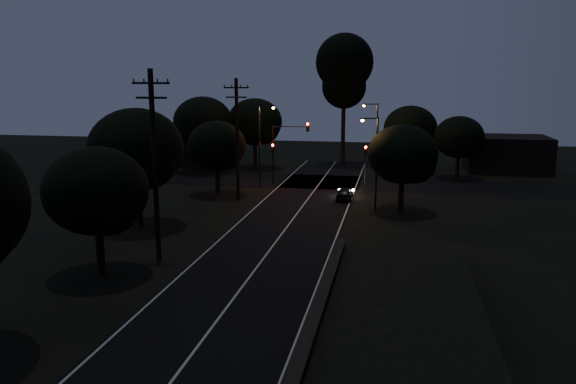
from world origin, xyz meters
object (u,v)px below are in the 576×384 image
(tall_pine, at_px, (344,70))
(streetlight_b, at_px, (375,136))
(car, at_px, (345,193))
(signal_right, at_px, (365,158))
(utility_pole_mid, at_px, (155,163))
(signal_mast, at_px, (290,141))
(streetlight_a, at_px, (261,140))
(streetlight_c, at_px, (375,157))
(utility_pole_far, at_px, (237,137))
(signal_left, at_px, (273,156))

(tall_pine, xyz_separation_m, streetlight_b, (4.31, -11.00, -6.82))
(car, bearing_deg, signal_right, -101.98)
(utility_pole_mid, xyz_separation_m, car, (9.20, 18.74, -5.17))
(signal_mast, xyz_separation_m, streetlight_a, (-2.39, -1.99, 0.30))
(streetlight_c, bearing_deg, streetlight_a, 144.31)
(utility_pole_mid, relative_size, signal_right, 2.68)
(car, bearing_deg, tall_pine, -83.43)
(tall_pine, xyz_separation_m, car, (2.20, -21.26, -10.89))
(signal_right, bearing_deg, utility_pole_far, -143.00)
(tall_pine, height_order, signal_mast, tall_pine)
(streetlight_a, bearing_deg, car, -26.59)
(tall_pine, distance_m, car, 23.99)
(signal_left, relative_size, streetlight_b, 0.51)
(signal_mast, relative_size, car, 1.89)
(utility_pole_far, xyz_separation_m, signal_left, (1.40, 7.99, -2.65))
(signal_left, bearing_deg, streetlight_c, -43.76)
(tall_pine, height_order, car, tall_pine)
(streetlight_b, xyz_separation_m, car, (-2.11, -10.26, -4.07))
(streetlight_a, height_order, car, streetlight_a)
(utility_pole_far, height_order, streetlight_a, utility_pole_far)
(utility_pole_mid, xyz_separation_m, utility_pole_far, (0.00, 17.00, -0.25))
(streetlight_b, bearing_deg, streetlight_c, -87.86)
(streetlight_a, xyz_separation_m, streetlight_c, (11.14, -8.00, -0.29))
(tall_pine, height_order, streetlight_b, tall_pine)
(signal_left, relative_size, car, 1.24)
(streetlight_c, bearing_deg, signal_right, 97.02)
(streetlight_a, distance_m, streetlight_b, 12.19)
(streetlight_c, height_order, car, streetlight_c)
(streetlight_b, xyz_separation_m, streetlight_c, (0.52, -14.00, -0.29))
(signal_left, distance_m, car, 10.25)
(car, bearing_deg, streetlight_c, 125.75)
(utility_pole_far, xyz_separation_m, tall_pine, (7.00, 23.00, 5.97))
(tall_pine, relative_size, streetlight_a, 1.99)
(signal_left, xyz_separation_m, car, (7.80, -6.25, -2.27))
(tall_pine, xyz_separation_m, signal_mast, (-3.91, -15.01, -7.12))
(signal_mast, bearing_deg, streetlight_c, -48.81)
(signal_mast, bearing_deg, streetlight_a, -140.23)
(tall_pine, relative_size, streetlight_b, 1.99)
(utility_pole_mid, distance_m, signal_left, 25.19)
(streetlight_c, bearing_deg, utility_pole_mid, -128.26)
(utility_pole_far, bearing_deg, utility_pole_mid, -90.00)
(signal_mast, bearing_deg, tall_pine, 75.38)
(signal_right, relative_size, streetlight_b, 0.51)
(utility_pole_mid, height_order, signal_mast, utility_pole_mid)
(signal_mast, distance_m, streetlight_a, 3.13)
(streetlight_b, bearing_deg, car, -101.61)
(tall_pine, distance_m, streetlight_c, 26.43)
(tall_pine, distance_m, signal_mast, 17.06)
(utility_pole_mid, height_order, streetlight_a, utility_pole_mid)
(signal_right, relative_size, streetlight_c, 0.55)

